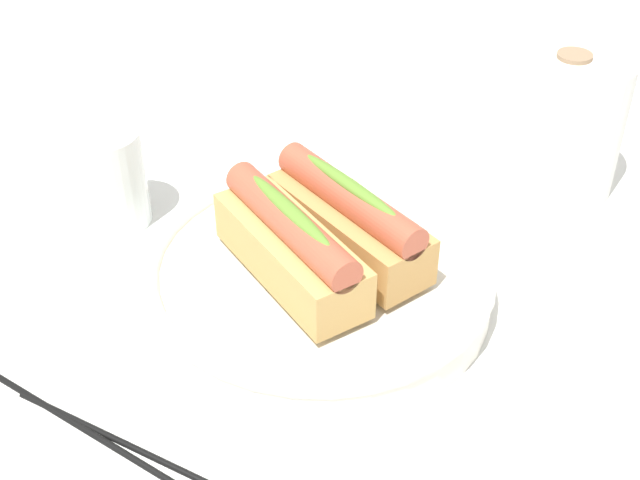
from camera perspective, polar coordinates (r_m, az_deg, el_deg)
ground_plane at (r=0.69m, az=-0.00°, el=-4.25°), size 2.40×2.40×0.00m
serving_bowl at (r=0.68m, az=0.00°, el=-2.51°), size 0.27×0.27×0.04m
hotdog_front at (r=0.64m, az=-1.97°, el=-0.33°), size 0.16×0.09×0.06m
hotdog_back at (r=0.66m, az=1.89°, el=1.40°), size 0.16×0.08×0.06m
water_glass at (r=0.77m, az=-13.92°, el=3.90°), size 0.07×0.07×0.09m
paper_towel_roll at (r=0.82m, az=15.74°, el=7.44°), size 0.11×0.11×0.13m
chopstick_near at (r=0.59m, az=-11.46°, el=-13.61°), size 0.22×0.05×0.01m
chopstick_far at (r=0.60m, az=-14.18°, el=-12.66°), size 0.22×0.04×0.01m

